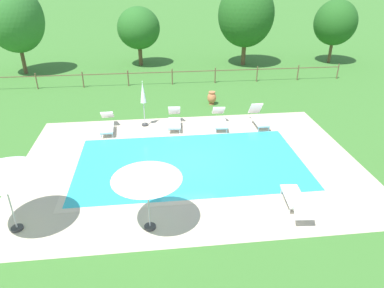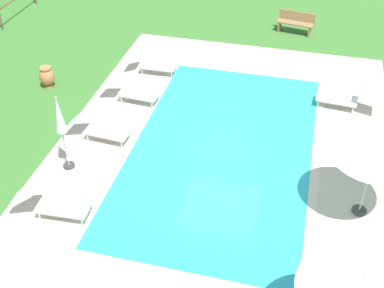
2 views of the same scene
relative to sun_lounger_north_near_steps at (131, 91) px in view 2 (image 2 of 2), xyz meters
name	(u,v)px [view 2 (image 2 of 2)]	position (x,y,z in m)	size (l,w,h in m)	color
ground_plane	(222,149)	(-1.85, -3.47, -0.38)	(160.00, 160.00, 0.00)	#3D752D
pool_deck_paving	(222,149)	(-1.85, -3.47, -0.37)	(13.69, 9.67, 0.01)	beige
swimming_pool_water	(222,149)	(-1.85, -3.47, -0.37)	(9.16, 5.14, 0.01)	#2DB7C6
pool_coping_rim	(222,148)	(-1.85, -3.47, -0.37)	(9.64, 5.62, 0.01)	beige
sun_lounger_north_near_steps	(131,91)	(0.00, 0.00, 0.00)	(0.76, 2.01, 0.88)	white
sun_lounger_north_mid	(346,98)	(1.25, -6.91, 0.01)	(0.78, 1.98, 0.92)	white
sun_lounger_north_far	(99,128)	(-2.24, 0.21, 0.01)	(0.75, 1.97, 0.92)	white
sun_lounger_north_end	(52,204)	(-5.51, 0.08, -0.01)	(0.70, 2.02, 0.85)	white
sun_lounger_south_near_corner	(151,63)	(1.98, -0.06, 0.02)	(0.64, 1.85, 1.00)	white
patio_umbrella_open_foreground	(376,151)	(-3.54, -7.32, 1.58)	(2.05, 2.05, 2.20)	#383838
patio_umbrella_open_by_bench	(363,286)	(-7.58, -6.91, 1.75)	(2.21, 2.21, 2.37)	#383838
patio_umbrella_closed_row_west	(60,120)	(-3.71, 0.54, 1.20)	(0.32, 0.32, 2.31)	#383838
wooden_bench_lawn_side	(296,22)	(6.70, -4.84, 0.09)	(0.69, 1.55, 0.87)	#937047
terracotta_urn_near_fence	(47,76)	(0.12, 3.12, 0.03)	(0.51, 0.51, 0.76)	#C67547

